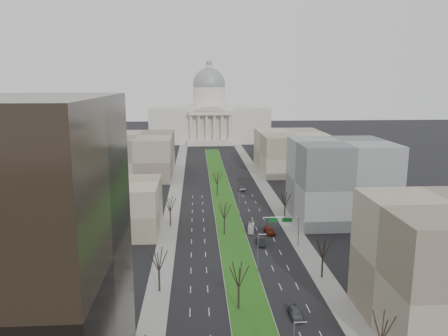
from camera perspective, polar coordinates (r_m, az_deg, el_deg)
name	(u,v)px	position (r m, az deg, el deg)	size (l,w,h in m)	color
ground	(223,197)	(159.76, -0.18, -3.76)	(600.00, 600.00, 0.00)	black
median	(223,197)	(158.76, -0.15, -3.82)	(8.00, 222.03, 0.20)	#999993
sidewalk_left	(171,219)	(135.73, -6.96, -6.59)	(5.00, 330.00, 0.15)	gray
sidewalk_right	(284,216)	(138.16, 7.78, -6.28)	(5.00, 330.00, 0.15)	gray
capitol	(209,117)	(304.69, -1.93, 6.61)	(80.00, 46.00, 55.00)	beige
building_beige_left	(113,207)	(126.10, -14.36, -4.99)	(26.00, 22.00, 14.00)	gray
building_grey_right	(340,181)	(136.50, 14.97, -1.60)	(28.00, 26.00, 24.00)	slate
building_far_left	(139,155)	(198.30, -11.05, 1.68)	(30.00, 40.00, 18.00)	gray
building_far_right	(291,152)	(206.44, 8.79, 2.14)	(30.00, 40.00, 18.00)	gray
tree_left_mid	(159,259)	(89.33, -8.54, -11.67)	(5.40, 5.40, 9.72)	black
tree_left_far	(170,204)	(127.05, -7.07, -4.66)	(5.28, 5.28, 9.50)	black
tree_right_near	(382,327)	(71.23, 19.98, -18.91)	(5.16, 5.16, 9.29)	black
tree_right_mid	(323,247)	(96.41, 12.83, -9.97)	(5.52, 5.52, 9.94)	black
tree_right_far	(285,199)	(133.45, 7.98, -4.04)	(5.04, 5.04, 9.07)	black
tree_median_a	(239,274)	(82.04, 1.94, -13.72)	(5.40, 5.40, 9.72)	black
tree_median_b	(224,210)	(119.34, 0.05, -5.55)	(5.40, 5.40, 9.72)	black
tree_median_c	(217,178)	(157.96, -0.90, -1.32)	(5.40, 5.40, 9.72)	black
streetlamp_median_b	(258,253)	(97.21, 4.49, -11.01)	(1.90, 0.20, 9.16)	gray
streetlamp_median_c	(240,203)	(134.76, 2.08, -4.54)	(1.90, 0.20, 9.16)	gray
mast_arm_signs	(288,224)	(112.27, 8.37, -7.27)	(9.12, 0.24, 8.09)	gray
car_grey_near	(295,312)	(83.61, 9.28, -18.09)	(2.03, 5.05, 1.72)	#45494C
car_black	(261,242)	(114.53, 4.85, -9.61)	(1.74, 4.99, 1.64)	black
car_red	(269,231)	(122.85, 5.95, -8.16)	(2.23, 5.49, 1.59)	maroon
car_grey_far	(242,189)	(168.41, 2.31, -2.74)	(2.23, 4.83, 1.34)	#55575E
box_van	(251,228)	(124.36, 3.57, -7.79)	(1.63, 6.95, 1.94)	white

